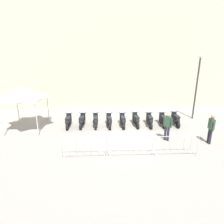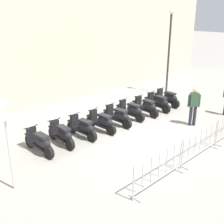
% 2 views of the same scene
% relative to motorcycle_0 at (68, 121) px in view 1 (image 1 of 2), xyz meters
% --- Properties ---
extents(ground_plane, '(120.00, 120.00, 0.00)m').
position_rel_motorcycle_0_xyz_m(ground_plane, '(3.92, -1.67, -0.45)').
color(ground_plane, gray).
extents(building_facade, '(28.07, 3.50, 14.15)m').
position_rel_motorcycle_0_xyz_m(building_facade, '(3.62, 6.03, 6.62)').
color(building_facade, beige).
rests_on(building_facade, ground).
extents(motorcycle_0, '(0.56, 1.73, 1.24)m').
position_rel_motorcycle_0_xyz_m(motorcycle_0, '(0.00, 0.00, 0.00)').
color(motorcycle_0, black).
rests_on(motorcycle_0, ground).
extents(motorcycle_1, '(0.56, 1.72, 1.24)m').
position_rel_motorcycle_0_xyz_m(motorcycle_1, '(0.96, 0.07, 0.00)').
color(motorcycle_1, black).
rests_on(motorcycle_1, ground).
extents(motorcycle_2, '(0.56, 1.73, 1.24)m').
position_rel_motorcycle_0_xyz_m(motorcycle_2, '(1.93, 0.07, 0.00)').
color(motorcycle_2, black).
rests_on(motorcycle_2, ground).
extents(motorcycle_3, '(0.56, 1.73, 1.24)m').
position_rel_motorcycle_0_xyz_m(motorcycle_3, '(2.89, 0.03, 0.00)').
color(motorcycle_3, black).
rests_on(motorcycle_3, ground).
extents(motorcycle_4, '(0.56, 1.72, 1.24)m').
position_rel_motorcycle_0_xyz_m(motorcycle_4, '(3.86, 0.06, 0.00)').
color(motorcycle_4, black).
rests_on(motorcycle_4, ground).
extents(motorcycle_5, '(0.56, 1.73, 1.24)m').
position_rel_motorcycle_0_xyz_m(motorcycle_5, '(4.82, 0.20, 0.00)').
color(motorcycle_5, black).
rests_on(motorcycle_5, ground).
extents(motorcycle_6, '(0.56, 1.72, 1.24)m').
position_rel_motorcycle_0_xyz_m(motorcycle_6, '(5.78, 0.12, 0.00)').
color(motorcycle_6, black).
rests_on(motorcycle_6, ground).
extents(motorcycle_7, '(0.56, 1.72, 1.24)m').
position_rel_motorcycle_0_xyz_m(motorcycle_7, '(6.74, 0.15, 0.00)').
color(motorcycle_7, black).
rests_on(motorcycle_7, ground).
extents(motorcycle_8, '(0.56, 1.72, 1.24)m').
position_rel_motorcycle_0_xyz_m(motorcycle_8, '(7.70, 0.30, 0.00)').
color(motorcycle_8, black).
rests_on(motorcycle_8, ground).
extents(barrier_segment_0, '(2.26, 0.52, 1.07)m').
position_rel_motorcycle_0_xyz_m(barrier_segment_0, '(1.67, -4.03, 0.07)').
color(barrier_segment_0, '#B2B5B7').
rests_on(barrier_segment_0, ground).
extents(barrier_segment_1, '(2.26, 0.52, 1.07)m').
position_rel_motorcycle_0_xyz_m(barrier_segment_1, '(4.01, -3.94, 0.07)').
color(barrier_segment_1, '#B2B5B7').
rests_on(barrier_segment_1, ground).
extents(barrier_segment_2, '(2.26, 0.52, 1.07)m').
position_rel_motorcycle_0_xyz_m(barrier_segment_2, '(6.35, -3.85, 0.07)').
color(barrier_segment_2, '#B2B5B7').
rests_on(barrier_segment_2, ground).
extents(street_lamp, '(0.36, 0.36, 4.91)m').
position_rel_motorcycle_0_xyz_m(street_lamp, '(9.56, 1.80, 2.58)').
color(street_lamp, '#2D332D').
rests_on(street_lamp, ground).
extents(officer_near_row_end, '(0.22, 0.55, 1.73)m').
position_rel_motorcycle_0_xyz_m(officer_near_row_end, '(8.71, -2.54, 0.53)').
color(officer_near_row_end, '#23232D').
rests_on(officer_near_row_end, ground).
extents(officer_mid_plaza, '(0.44, 0.40, 1.73)m').
position_rel_motorcycle_0_xyz_m(officer_mid_plaza, '(6.34, -2.14, 0.53)').
color(officer_mid_plaza, '#23232D').
rests_on(officer_mid_plaza, ground).
extents(canopy_tent, '(2.47, 2.47, 2.91)m').
position_rel_motorcycle_0_xyz_m(canopy_tent, '(-2.71, -0.32, 2.06)').
color(canopy_tent, silver).
rests_on(canopy_tent, ground).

